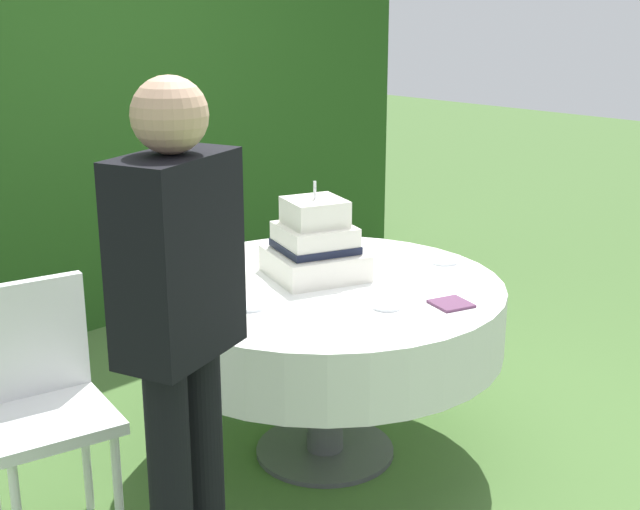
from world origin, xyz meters
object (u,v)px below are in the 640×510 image
at_px(garden_chair, 39,391).
at_px(wedding_cake, 315,245).
at_px(napkin_stack, 451,304).
at_px(serving_plate_left, 387,306).
at_px(serving_plate_right, 249,306).
at_px(serving_plate_near, 206,272).
at_px(cake_table, 325,315).
at_px(serving_plate_far, 444,261).
at_px(standing_person, 180,327).

bearing_deg(garden_chair, wedding_cake, -9.05).
bearing_deg(napkin_stack, serving_plate_left, 141.56).
bearing_deg(serving_plate_right, serving_plate_near, 71.95).
xyz_separation_m(cake_table, serving_plate_far, (0.54, -0.16, 0.14)).
height_order(serving_plate_right, napkin_stack, serving_plate_right).
distance_m(serving_plate_far, serving_plate_right, 0.94).
distance_m(serving_plate_left, standing_person, 0.96).
relative_size(cake_table, napkin_stack, 10.76).
height_order(serving_plate_left, serving_plate_right, same).
xyz_separation_m(cake_table, garden_chair, (-1.06, 0.27, -0.05)).
height_order(serving_plate_far, serving_plate_right, same).
bearing_deg(garden_chair, serving_plate_near, 10.57).
bearing_deg(standing_person, wedding_cake, 26.24).
distance_m(cake_table, serving_plate_far, 0.58).
bearing_deg(cake_table, serving_plate_near, 119.55).
xyz_separation_m(serving_plate_near, napkin_stack, (0.39, -0.92, -0.00)).
distance_m(cake_table, napkin_stack, 0.53).
relative_size(serving_plate_near, serving_plate_left, 1.13).
height_order(serving_plate_right, garden_chair, garden_chair).
distance_m(serving_plate_far, standing_person, 1.55).
bearing_deg(serving_plate_right, wedding_cake, 12.46).
bearing_deg(napkin_stack, cake_table, 106.50).
bearing_deg(garden_chair, napkin_stack, -32.29).
bearing_deg(serving_plate_near, wedding_cake, -48.90).
bearing_deg(serving_plate_near, garden_chair, -169.43).
relative_size(cake_table, serving_plate_left, 13.37).
xyz_separation_m(wedding_cake, serving_plate_left, (-0.08, -0.44, -0.12)).
bearing_deg(cake_table, wedding_cake, 65.33).
bearing_deg(serving_plate_far, wedding_cake, 152.90).
height_order(wedding_cake, napkin_stack, wedding_cake).
bearing_deg(garden_chair, cake_table, -14.48).
xyz_separation_m(serving_plate_far, serving_plate_right, (-0.92, 0.16, 0.00)).
height_order(wedding_cake, serving_plate_near, wedding_cake).
xyz_separation_m(serving_plate_near, serving_plate_far, (0.78, -0.58, 0.00)).
distance_m(serving_plate_near, garden_chair, 0.86).
height_order(wedding_cake, serving_plate_left, wedding_cake).
xyz_separation_m(serving_plate_far, garden_chair, (-1.61, 0.43, -0.19)).
height_order(serving_plate_near, garden_chair, garden_chair).
height_order(serving_plate_near, serving_plate_far, same).
xyz_separation_m(garden_chair, standing_person, (0.09, -0.68, 0.39)).
relative_size(wedding_cake, serving_plate_right, 3.91).
xyz_separation_m(cake_table, serving_plate_left, (-0.04, -0.34, 0.14)).
xyz_separation_m(serving_plate_left, standing_person, (-0.93, -0.06, 0.20)).
distance_m(serving_plate_near, standing_person, 1.12).
distance_m(serving_plate_right, standing_person, 0.75).
relative_size(napkin_stack, garden_chair, 0.14).
relative_size(napkin_stack, standing_person, 0.08).
height_order(cake_table, serving_plate_right, serving_plate_right).
height_order(serving_plate_near, standing_person, standing_person).
xyz_separation_m(napkin_stack, standing_person, (-1.12, 0.09, 0.20)).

